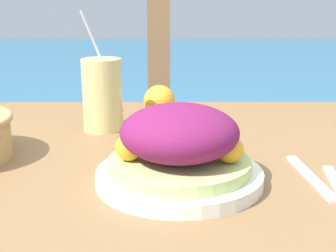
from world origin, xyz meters
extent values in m
cube|color=olive|center=(0.00, 0.00, 0.71)|extent=(1.13, 0.98, 0.04)
cube|color=brown|center=(0.00, 0.77, 0.51)|extent=(0.07, 0.07, 1.01)
cube|color=teal|center=(0.00, 3.27, 0.23)|extent=(12.00, 4.00, 0.46)
cylinder|color=white|center=(0.04, -0.05, 0.74)|extent=(0.25, 0.25, 0.02)
cylinder|color=#B7D17A|center=(0.04, -0.05, 0.76)|extent=(0.21, 0.21, 0.02)
ellipsoid|color=#72194C|center=(0.04, -0.05, 0.81)|extent=(0.18, 0.18, 0.08)
sphere|color=#F9A328|center=(0.11, -0.07, 0.79)|extent=(0.04, 0.04, 0.04)
sphere|color=#F9A328|center=(-0.03, -0.06, 0.79)|extent=(0.04, 0.04, 0.04)
cylinder|color=#DBCC7F|center=(-0.11, 0.23, 0.81)|extent=(0.08, 0.08, 0.15)
cylinder|color=white|center=(-0.10, 0.22, 0.87)|extent=(0.08, 0.04, 0.21)
cube|color=silver|center=(0.24, -0.04, 0.74)|extent=(0.03, 0.18, 0.00)
sphere|color=#F9A328|center=(0.01, 0.35, 0.77)|extent=(0.07, 0.07, 0.07)
camera|label=1|loc=(0.02, -0.71, 1.01)|focal=50.00mm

